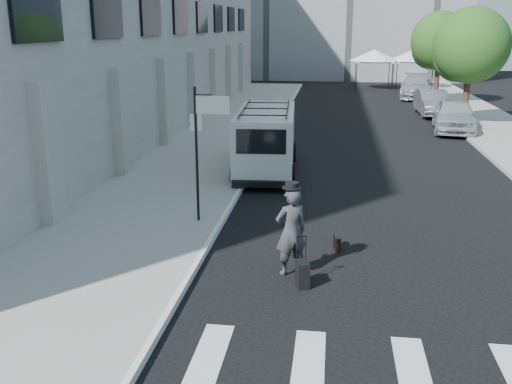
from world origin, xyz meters
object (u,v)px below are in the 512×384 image
(briefcase, at_px, (337,242))
(cargo_van, at_px, (266,140))
(parked_car_b, at_px, (432,103))
(parked_car_c, at_px, (417,87))
(parked_car_a, at_px, (454,115))
(businessman, at_px, (291,232))
(suitcase, at_px, (302,274))

(briefcase, height_order, cargo_van, cargo_van)
(cargo_van, xyz_separation_m, parked_car_b, (8.08, 14.58, -0.43))
(cargo_van, relative_size, parked_car_c, 1.06)
(cargo_van, distance_m, parked_car_c, 24.47)
(briefcase, xyz_separation_m, cargo_van, (-2.55, 7.26, 0.99))
(parked_car_a, xyz_separation_m, parked_car_c, (0.00, 13.80, -0.01))
(businessman, xyz_separation_m, parked_car_a, (6.75, 18.01, -0.12))
(suitcase, bearing_deg, briefcase, 56.40)
(suitcase, bearing_deg, businessman, 100.63)
(cargo_van, bearing_deg, businessman, -83.35)
(businessman, distance_m, cargo_van, 8.93)
(businessman, height_order, parked_car_b, businessman)
(businessman, xyz_separation_m, parked_car_c, (6.75, 31.81, -0.13))
(businessman, bearing_deg, parked_car_b, -132.72)
(suitcase, xyz_separation_m, parked_car_c, (6.46, 32.40, 0.54))
(parked_car_c, bearing_deg, suitcase, -93.84)
(briefcase, relative_size, cargo_van, 0.07)
(suitcase, distance_m, parked_car_a, 19.70)
(parked_car_a, distance_m, parked_car_c, 13.80)
(suitcase, bearing_deg, parked_car_a, 55.39)
(parked_car_a, bearing_deg, businessman, -103.80)
(cargo_van, bearing_deg, parked_car_a, 44.53)
(briefcase, height_order, parked_car_c, parked_car_c)
(suitcase, bearing_deg, parked_car_c, 63.26)
(parked_car_a, xyz_separation_m, parked_car_b, (-0.23, 5.36, -0.09))
(suitcase, relative_size, parked_car_c, 0.18)
(parked_car_c, bearing_deg, businessman, -94.54)
(parked_car_a, relative_size, parked_car_b, 1.09)
(suitcase, relative_size, parked_car_b, 0.23)
(briefcase, bearing_deg, parked_car_c, 71.70)
(briefcase, distance_m, suitcase, 2.24)
(cargo_van, relative_size, parked_car_a, 1.24)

